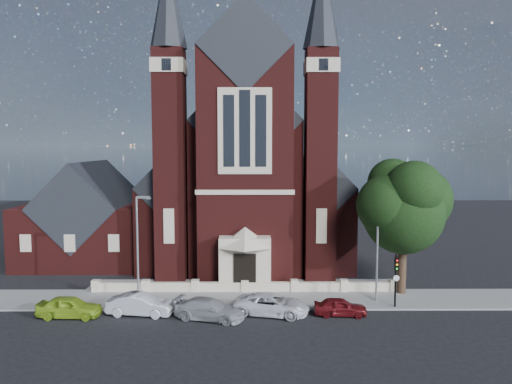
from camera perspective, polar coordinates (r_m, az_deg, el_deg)
ground at (r=49.26m, az=-1.12°, el=-8.57°), size 120.00×120.00×0.00m
pavement_strip at (r=39.14m, az=-1.33°, el=-12.25°), size 60.00×5.00×0.12m
forecourt_paving at (r=42.98m, az=-1.24°, el=-10.64°), size 26.00×3.00×0.14m
forecourt_wall at (r=41.06m, az=-1.28°, el=-11.41°), size 24.00×0.40×0.90m
church at (r=55.88m, az=-1.03°, el=1.58°), size 20.01×34.90×29.20m
parish_hall at (r=54.05m, az=-18.33°, el=-3.27°), size 12.00×12.20×10.24m
street_tree at (r=40.62m, az=16.75°, el=-1.77°), size 6.40×6.60×10.70m
street_lamp_left at (r=38.48m, az=-13.28°, el=-5.63°), size 1.16×0.22×8.09m
street_lamp_right at (r=38.68m, az=13.83°, el=-5.59°), size 1.16×0.22×8.09m
traffic_signal at (r=37.87m, az=15.70°, el=-8.99°), size 0.28×0.42×4.00m
car_lime_van at (r=37.49m, az=-20.55°, el=-12.20°), size 4.43×1.94×1.49m
car_silver_a at (r=36.57m, az=-13.08°, el=-12.42°), size 4.76×2.18×1.51m
car_silver_b at (r=35.01m, az=-5.36°, el=-13.20°), size 5.23×3.30×1.41m
car_white_suv at (r=35.76m, az=1.80°, el=-12.73°), size 5.69×3.57×1.47m
car_dark_red at (r=36.09m, az=9.60°, el=-12.81°), size 3.78×1.74×1.25m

